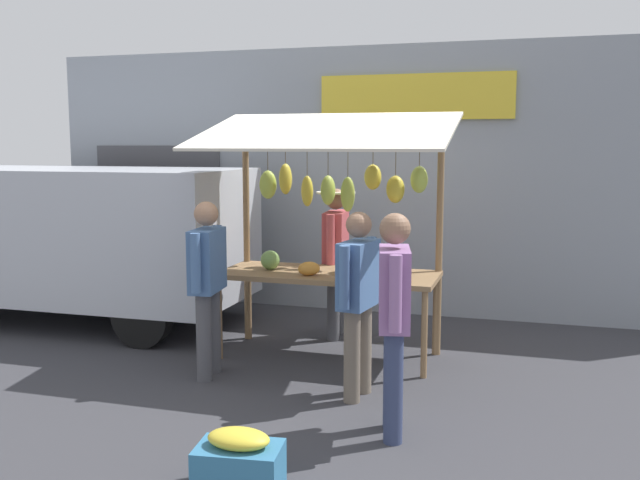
# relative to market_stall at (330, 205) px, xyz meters

# --- Properties ---
(ground_plane) EXTENTS (40.00, 40.00, 0.00)m
(ground_plane) POSITION_rel_market_stall_xyz_m (-0.00, 0.06, -1.56)
(ground_plane) COLOR #38383D
(street_backdrop) EXTENTS (9.00, 0.30, 3.40)m
(street_backdrop) POSITION_rel_market_stall_xyz_m (0.06, -2.14, 0.14)
(street_backdrop) COLOR #8C939E
(street_backdrop) RESTS_ON ground
(market_stall) EXTENTS (2.50, 1.46, 2.50)m
(market_stall) POSITION_rel_market_stall_xyz_m (0.00, 0.00, 0.00)
(market_stall) COLOR olive
(market_stall) RESTS_ON ground
(vendor_with_sunhat) EXTENTS (0.44, 0.71, 1.68)m
(vendor_with_sunhat) POSITION_rel_market_stall_xyz_m (0.13, -0.69, -0.56)
(vendor_with_sunhat) COLOR #4C4C51
(vendor_with_sunhat) RESTS_ON ground
(shopper_with_ponytail) EXTENTS (0.32, 0.70, 1.68)m
(shopper_with_ponytail) POSITION_rel_market_stall_xyz_m (-1.02, 1.84, -0.58)
(shopper_with_ponytail) COLOR navy
(shopper_with_ponytail) RESTS_ON ground
(shopper_in_grey_tee) EXTENTS (0.29, 0.68, 1.61)m
(shopper_in_grey_tee) POSITION_rel_market_stall_xyz_m (-0.57, 1.13, -0.63)
(shopper_in_grey_tee) COLOR #726656
(shopper_in_grey_tee) RESTS_ON ground
(shopper_with_shopping_bag) EXTENTS (0.28, 0.70, 1.65)m
(shopper_with_shopping_bag) POSITION_rel_market_stall_xyz_m (0.90, 0.98, -0.60)
(shopper_with_shopping_bag) COLOR #4C4C51
(shopper_with_shopping_bag) RESTS_ON ground
(parked_van) EXTENTS (4.42, 1.89, 1.88)m
(parked_van) POSITION_rel_market_stall_xyz_m (3.67, -0.50, -0.43)
(parked_van) COLOR silver
(parked_van) RESTS_ON ground
(produce_crate_near) EXTENTS (0.58, 0.41, 0.40)m
(produce_crate_near) POSITION_rel_market_stall_xyz_m (-0.26, 2.97, -1.37)
(produce_crate_near) COLOR teal
(produce_crate_near) RESTS_ON ground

